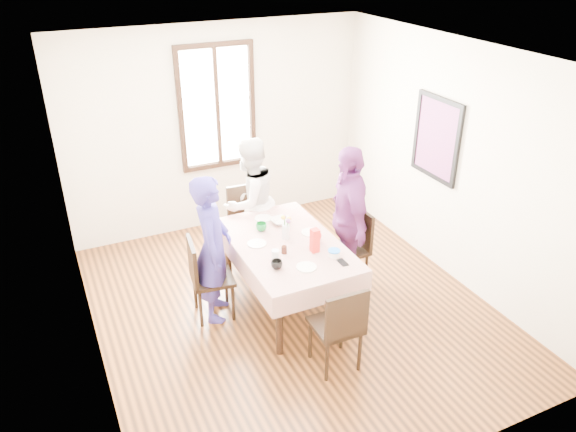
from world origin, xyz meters
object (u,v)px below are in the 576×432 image
object	(u,v)px
person_left	(212,249)
person_far	(249,201)
chair_right	(346,250)
chair_far	(249,225)
person_right	(346,219)
chair_left	(212,278)
chair_near	(336,325)
dining_table	(286,274)

from	to	relation	value
person_left	person_far	bearing A→B (deg)	-17.21
chair_right	chair_far	bearing A→B (deg)	35.05
person_left	person_right	distance (m)	1.51
person_left	person_right	world-z (taller)	person_right
chair_far	chair_left	bearing A→B (deg)	52.85
chair_right	person_right	bearing A→B (deg)	87.93
chair_near	person_left	bearing A→B (deg)	122.91
dining_table	person_left	bearing A→B (deg)	169.03
chair_near	person_left	distance (m)	1.48
chair_right	person_right	xyz separation A→B (m)	(-0.02, 0.00, 0.39)
person_left	chair_near	bearing A→B (deg)	-125.71
chair_near	person_right	distance (m)	1.41
dining_table	chair_left	distance (m)	0.79
chair_left	chair_far	xyz separation A→B (m)	(0.78, 0.93, 0.00)
dining_table	chair_near	size ratio (longest dim) A/B	1.72
chair_far	person_far	bearing A→B (deg)	92.76
chair_near	person_far	world-z (taller)	person_far
dining_table	chair_far	size ratio (longest dim) A/B	1.72
chair_left	person_right	world-z (taller)	person_right
person_far	person_left	bearing A→B (deg)	26.66
chair_right	chair_near	world-z (taller)	same
chair_far	chair_near	size ratio (longest dim) A/B	1.00
person_left	person_right	bearing A→B (deg)	-71.15
chair_left	chair_far	world-z (taller)	same
chair_left	person_right	bearing A→B (deg)	93.48
dining_table	person_far	bearing A→B (deg)	90.00
person_left	person_far	xyz separation A→B (m)	(0.75, 0.91, -0.01)
dining_table	chair_left	size ratio (longest dim) A/B	1.72
person_far	person_right	bearing A→B (deg)	103.31
dining_table	person_right	bearing A→B (deg)	3.70
dining_table	chair_far	bearing A→B (deg)	90.00
chair_left	chair_near	distance (m)	1.45
dining_table	person_right	distance (m)	0.89
chair_left	chair_far	bearing A→B (deg)	147.22
chair_right	person_right	distance (m)	0.39
dining_table	chair_near	world-z (taller)	chair_near
chair_near	dining_table	bearing A→B (deg)	91.16
person_right	chair_far	bearing A→B (deg)	-128.52
person_far	chair_far	bearing A→B (deg)	-113.59
chair_far	person_left	xyz separation A→B (m)	(-0.75, -0.93, 0.34)
person_left	chair_far	bearing A→B (deg)	-16.61
person_far	dining_table	bearing A→B (deg)	66.41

